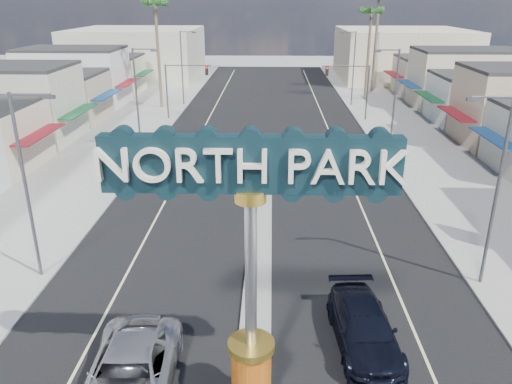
# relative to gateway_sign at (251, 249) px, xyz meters

# --- Properties ---
(ground) EXTENTS (160.00, 160.00, 0.00)m
(ground) POSITION_rel_gateway_sign_xyz_m (0.00, 28.02, -5.93)
(ground) COLOR gray
(ground) RESTS_ON ground
(road) EXTENTS (20.00, 120.00, 0.01)m
(road) POSITION_rel_gateway_sign_xyz_m (0.00, 28.02, -5.92)
(road) COLOR black
(road) RESTS_ON ground
(median_island) EXTENTS (1.30, 30.00, 0.16)m
(median_island) POSITION_rel_gateway_sign_xyz_m (0.00, 12.02, -5.85)
(median_island) COLOR gray
(median_island) RESTS_ON ground
(sidewalk_left) EXTENTS (8.00, 120.00, 0.12)m
(sidewalk_left) POSITION_rel_gateway_sign_xyz_m (-14.00, 28.02, -5.87)
(sidewalk_left) COLOR gray
(sidewalk_left) RESTS_ON ground
(sidewalk_right) EXTENTS (8.00, 120.00, 0.12)m
(sidewalk_right) POSITION_rel_gateway_sign_xyz_m (14.00, 28.02, -5.87)
(sidewalk_right) COLOR gray
(sidewalk_right) RESTS_ON ground
(storefront_row_left) EXTENTS (12.00, 42.00, 6.00)m
(storefront_row_left) POSITION_rel_gateway_sign_xyz_m (-24.00, 41.02, -2.93)
(storefront_row_left) COLOR beige
(storefront_row_left) RESTS_ON ground
(storefront_row_right) EXTENTS (12.00, 42.00, 6.00)m
(storefront_row_right) POSITION_rel_gateway_sign_xyz_m (24.00, 41.02, -2.93)
(storefront_row_right) COLOR #B7B29E
(storefront_row_right) RESTS_ON ground
(backdrop_far_left) EXTENTS (20.00, 20.00, 8.00)m
(backdrop_far_left) POSITION_rel_gateway_sign_xyz_m (-22.00, 73.02, -1.93)
(backdrop_far_left) COLOR #B7B29E
(backdrop_far_left) RESTS_ON ground
(backdrop_far_right) EXTENTS (20.00, 20.00, 8.00)m
(backdrop_far_right) POSITION_rel_gateway_sign_xyz_m (22.00, 73.02, -1.93)
(backdrop_far_right) COLOR beige
(backdrop_far_right) RESTS_ON ground
(gateway_sign) EXTENTS (8.20, 1.50, 9.15)m
(gateway_sign) POSITION_rel_gateway_sign_xyz_m (0.00, 0.00, 0.00)
(gateway_sign) COLOR #AF390D
(gateway_sign) RESTS_ON median_island
(traffic_signal_left) EXTENTS (5.09, 0.45, 6.00)m
(traffic_signal_left) POSITION_rel_gateway_sign_xyz_m (-9.18, 42.02, -1.65)
(traffic_signal_left) COLOR #47474C
(traffic_signal_left) RESTS_ON ground
(traffic_signal_right) EXTENTS (5.09, 0.45, 6.00)m
(traffic_signal_right) POSITION_rel_gateway_sign_xyz_m (9.18, 42.02, -1.65)
(traffic_signal_right) COLOR #47474C
(traffic_signal_right) RESTS_ON ground
(streetlight_l_near) EXTENTS (2.03, 0.22, 9.00)m
(streetlight_l_near) POSITION_rel_gateway_sign_xyz_m (-10.43, 8.02, -0.86)
(streetlight_l_near) COLOR #47474C
(streetlight_l_near) RESTS_ON ground
(streetlight_l_mid) EXTENTS (2.03, 0.22, 9.00)m
(streetlight_l_mid) POSITION_rel_gateway_sign_xyz_m (-10.43, 28.02, -0.86)
(streetlight_l_mid) COLOR #47474C
(streetlight_l_mid) RESTS_ON ground
(streetlight_l_far) EXTENTS (2.03, 0.22, 9.00)m
(streetlight_l_far) POSITION_rel_gateway_sign_xyz_m (-10.43, 50.02, -0.86)
(streetlight_l_far) COLOR #47474C
(streetlight_l_far) RESTS_ON ground
(streetlight_r_near) EXTENTS (2.03, 0.22, 9.00)m
(streetlight_r_near) POSITION_rel_gateway_sign_xyz_m (10.43, 8.02, -0.86)
(streetlight_r_near) COLOR #47474C
(streetlight_r_near) RESTS_ON ground
(streetlight_r_mid) EXTENTS (2.03, 0.22, 9.00)m
(streetlight_r_mid) POSITION_rel_gateway_sign_xyz_m (10.43, 28.02, -0.86)
(streetlight_r_mid) COLOR #47474C
(streetlight_r_mid) RESTS_ON ground
(streetlight_r_far) EXTENTS (2.03, 0.22, 9.00)m
(streetlight_r_far) POSITION_rel_gateway_sign_xyz_m (10.43, 50.02, -0.86)
(streetlight_r_far) COLOR #47474C
(streetlight_r_far) RESTS_ON ground
(palm_left_far) EXTENTS (2.60, 2.60, 13.10)m
(palm_left_far) POSITION_rel_gateway_sign_xyz_m (-13.00, 48.02, 5.57)
(palm_left_far) COLOR brown
(palm_left_far) RESTS_ON ground
(palm_right_mid) EXTENTS (2.60, 2.60, 12.10)m
(palm_right_mid) POSITION_rel_gateway_sign_xyz_m (13.00, 54.02, 4.67)
(palm_right_mid) COLOR brown
(palm_right_mid) RESTS_ON ground
(palm_right_far) EXTENTS (2.60, 2.60, 14.10)m
(palm_right_far) POSITION_rel_gateway_sign_xyz_m (15.00, 60.02, 6.46)
(palm_right_far) COLOR brown
(palm_right_far) RESTS_ON ground
(suv_left) EXTENTS (3.20, 6.47, 1.76)m
(suv_left) POSITION_rel_gateway_sign_xyz_m (-4.11, 0.28, -5.05)
(suv_left) COLOR #B7B7BC
(suv_left) RESTS_ON ground
(suv_right) EXTENTS (2.62, 5.66, 1.60)m
(suv_right) POSITION_rel_gateway_sign_xyz_m (4.24, 3.32, -5.13)
(suv_right) COLOR black
(suv_right) RESTS_ON ground
(car_parked_left) EXTENTS (2.20, 4.75, 1.58)m
(car_parked_left) POSITION_rel_gateway_sign_xyz_m (-5.50, 22.51, -5.14)
(car_parked_left) COLOR slate
(car_parked_left) RESTS_ON ground
(car_parked_right) EXTENTS (1.95, 4.33, 1.38)m
(car_parked_right) POSITION_rel_gateway_sign_xyz_m (8.33, 26.34, -5.24)
(car_parked_right) COLOR silver
(car_parked_right) RESTS_ON ground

